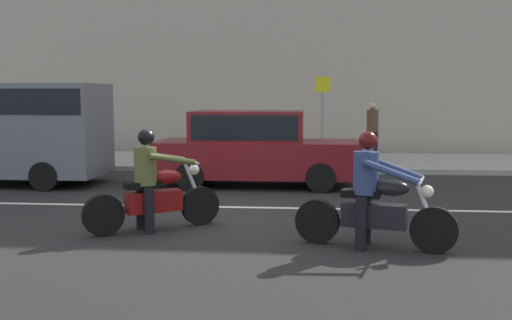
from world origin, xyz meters
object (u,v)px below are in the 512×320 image
object	(u,v)px
motorcycle_with_rider_denim_blue	(373,201)
motorcycle_with_rider_olive	(153,189)
parked_sedan_maroon	(254,148)
pedestrian_bystander	(372,127)
street_sign_post	(322,110)

from	to	relation	value
motorcycle_with_rider_denim_blue	motorcycle_with_rider_olive	bearing A→B (deg)	166.69
motorcycle_with_rider_denim_blue	parked_sedan_maroon	distance (m)	5.76
motorcycle_with_rider_denim_blue	parked_sedan_maroon	size ratio (longest dim) A/B	0.47
parked_sedan_maroon	pedestrian_bystander	xyz separation A→B (m)	(3.12, 4.25, 0.26)
motorcycle_with_rider_denim_blue	street_sign_post	size ratio (longest dim) A/B	0.86
motorcycle_with_rider_olive	street_sign_post	bearing A→B (deg)	71.25
parked_sedan_maroon	motorcycle_with_rider_denim_blue	bearing A→B (deg)	-68.50
motorcycle_with_rider_olive	parked_sedan_maroon	xyz separation A→B (m)	(1.14, 4.59, 0.24)
motorcycle_with_rider_olive	pedestrian_bystander	world-z (taller)	pedestrian_bystander
motorcycle_with_rider_olive	motorcycle_with_rider_denim_blue	size ratio (longest dim) A/B	0.87
motorcycle_with_rider_olive	parked_sedan_maroon	bearing A→B (deg)	76.00
parked_sedan_maroon	pedestrian_bystander	world-z (taller)	pedestrian_bystander
parked_sedan_maroon	street_sign_post	distance (m)	4.02
motorcycle_with_rider_olive	pedestrian_bystander	xyz separation A→B (m)	(4.27, 8.84, 0.50)
parked_sedan_maroon	pedestrian_bystander	bearing A→B (deg)	53.71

